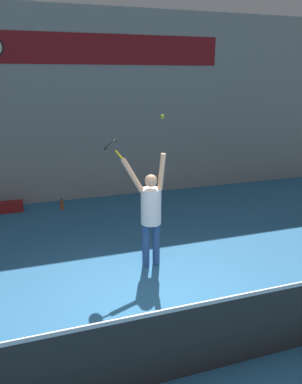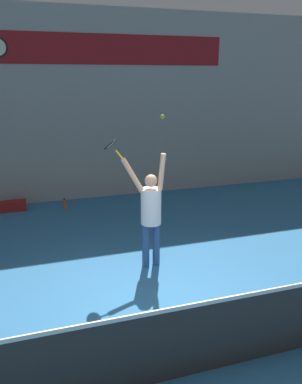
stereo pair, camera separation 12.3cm
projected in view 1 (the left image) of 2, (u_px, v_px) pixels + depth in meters
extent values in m
plane|color=teal|center=(164.00, 321.00, 5.29)|extent=(18.00, 18.00, 0.00)
cube|color=gray|center=(87.00, 108.00, 9.95)|extent=(18.00, 0.10, 5.00)
cube|color=maroon|center=(85.00, 49.00, 9.47)|extent=(7.37, 0.02, 0.75)
cube|color=#2D2D2D|center=(197.00, 341.00, 4.21)|extent=(8.77, 0.01, 0.91)
cube|color=white|center=(199.00, 305.00, 4.07)|extent=(8.77, 0.02, 0.05)
cylinder|color=#2D4C7F|center=(146.00, 245.00, 6.71)|extent=(0.13, 0.13, 0.82)
cylinder|color=#2D4C7F|center=(156.00, 244.00, 6.77)|extent=(0.13, 0.13, 0.82)
cylinder|color=white|center=(151.00, 206.00, 6.52)|extent=(0.36, 0.36, 0.64)
sphere|color=#D8A884|center=(151.00, 181.00, 6.38)|extent=(0.22, 0.22, 0.22)
cylinder|color=#D8A884|center=(162.00, 172.00, 6.38)|extent=(0.17, 0.16, 0.65)
cylinder|color=#D8A884|center=(132.00, 175.00, 6.37)|extent=(0.39, 0.34, 0.58)
cylinder|color=yellow|center=(119.00, 155.00, 6.34)|extent=(0.14, 0.10, 0.16)
torus|color=black|center=(110.00, 145.00, 6.32)|extent=(0.34, 0.36, 0.20)
cylinder|color=beige|center=(110.00, 145.00, 6.32)|extent=(0.28, 0.30, 0.16)
sphere|color=#CCDB2D|center=(162.00, 117.00, 6.10)|extent=(0.07, 0.07, 0.07)
cylinder|color=#D84C19|center=(62.00, 205.00, 9.67)|extent=(0.07, 0.07, 0.24)
cylinder|color=black|center=(62.00, 200.00, 9.63)|extent=(0.04, 0.04, 0.04)
cube|color=maroon|center=(9.00, 207.00, 9.50)|extent=(0.67, 0.25, 0.26)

